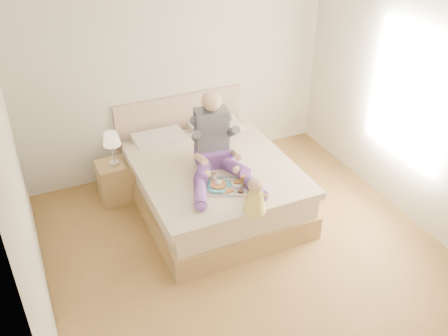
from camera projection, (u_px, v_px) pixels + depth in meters
name	position (u px, v px, depth m)	size (l,w,h in m)	color
room	(263.00, 129.00, 4.47)	(4.02, 4.22, 2.71)	brown
bed	(210.00, 180.00, 5.91)	(1.70, 2.18, 1.00)	olive
nightstand	(116.00, 181.00, 6.01)	(0.41, 0.36, 0.50)	olive
lamp	(112.00, 141.00, 5.69)	(0.20, 0.20, 0.42)	silver
adult	(216.00, 149.00, 5.42)	(0.76, 1.14, 0.90)	#56327E
tray	(227.00, 185.00, 5.25)	(0.53, 0.49, 0.12)	silver
baby	(255.00, 197.00, 4.85)	(0.27, 0.34, 0.38)	#E0D346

